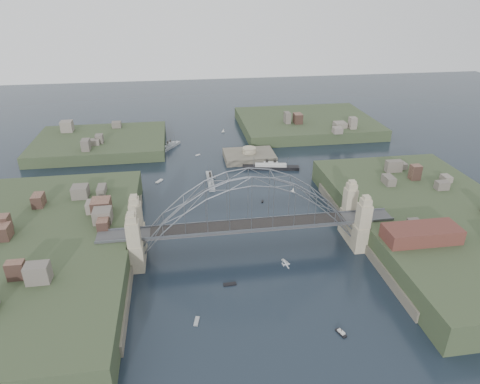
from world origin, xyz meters
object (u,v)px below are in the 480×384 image
Objects in this scene: fort_island at (249,160)px; naval_cruiser_far at (169,147)px; bridge at (250,213)px; ocean_liner at (271,167)px; wharf_shed at (422,234)px; naval_cruiser_near at (210,180)px.

naval_cruiser_far is (-34.94, 19.14, 1.17)m from fort_island.
bridge is at bearing -99.73° from fort_island.
fort_island is at bearing 119.81° from ocean_liner.
wharf_shed is (44.00, -14.00, -2.32)m from bridge.
wharf_shed reaches higher than ocean_liner.
wharf_shed reaches higher than fort_island.
wharf_shed is at bearing -17.65° from bridge.
fort_island reaches higher than naval_cruiser_near.
bridge reaches higher than wharf_shed.
wharf_shed is 0.84× the size of ocean_liner.
fort_island is 1.52× the size of naval_cruiser_far.
fort_island is 1.28× the size of naval_cruiser_near.
bridge reaches higher than naval_cruiser_far.
bridge is 5.82× the size of naval_cruiser_far.
bridge is at bearing -81.57° from naval_cruiser_near.
ocean_liner is (26.20, 9.40, 0.10)m from naval_cruiser_near.
bridge reaches higher than fort_island.
fort_island reaches higher than ocean_liner.
wharf_shed is 123.30m from naval_cruiser_far.
bridge is 92.76m from naval_cruiser_far.
wharf_shed is (32.00, -84.00, 10.34)m from fort_island.
bridge reaches higher than naval_cruiser_near.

